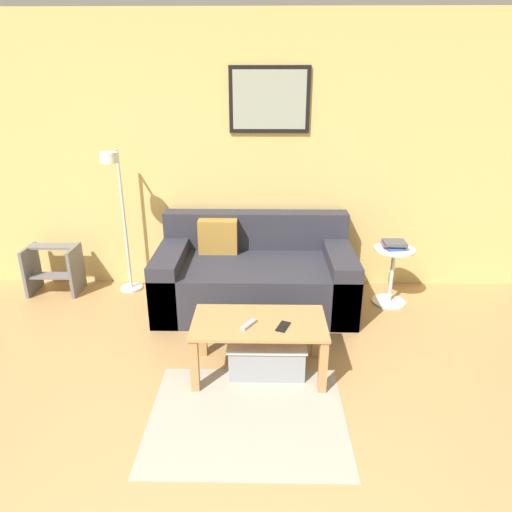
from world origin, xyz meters
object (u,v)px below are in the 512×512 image
object	(u,v)px
floor_lamp	(119,206)
remote_control	(249,324)
step_stool	(54,268)
cell_phone	(283,327)
side_table	(392,271)
storage_bin	(267,353)
book_stack	(394,245)
couch	(255,276)
coffee_table	(259,332)

from	to	relation	value
floor_lamp	remote_control	bearing A→B (deg)	-47.01
floor_lamp	step_stool	xyz separation A→B (m)	(-0.72, 0.04, -0.64)
cell_phone	side_table	bearing A→B (deg)	69.62
floor_lamp	side_table	world-z (taller)	floor_lamp
storage_bin	remote_control	distance (m)	0.34
book_stack	cell_phone	xyz separation A→B (m)	(-1.05, -1.20, -0.16)
book_stack	step_stool	distance (m)	3.25
couch	side_table	xyz separation A→B (m)	(1.27, 0.04, 0.04)
coffee_table	step_stool	world-z (taller)	step_stool
floor_lamp	remote_control	distance (m)	1.86
couch	step_stool	xyz separation A→B (m)	(-1.97, 0.22, -0.03)
book_stack	cell_phone	distance (m)	1.60
step_stool	couch	bearing A→B (deg)	-6.28
side_table	coffee_table	bearing A→B (deg)	-137.50
side_table	remote_control	size ratio (longest dim) A/B	3.62
coffee_table	side_table	size ratio (longest dim) A/B	1.71
side_table	step_stool	distance (m)	3.25
book_stack	side_table	bearing A→B (deg)	-42.46
floor_lamp	cell_phone	distance (m)	2.04
storage_bin	step_stool	bearing A→B (deg)	148.92
couch	cell_phone	distance (m)	1.18
storage_bin	remote_control	bearing A→B (deg)	-140.06
side_table	cell_phone	size ratio (longest dim) A/B	3.88
storage_bin	side_table	size ratio (longest dim) A/B	1.02
coffee_table	remote_control	world-z (taller)	remote_control
remote_control	step_stool	distance (m)	2.38
floor_lamp	side_table	distance (m)	2.59
coffee_table	remote_control	xyz separation A→B (m)	(-0.07, -0.06, 0.09)
couch	step_stool	bearing A→B (deg)	173.72
book_stack	cell_phone	world-z (taller)	book_stack
couch	book_stack	world-z (taller)	couch
storage_bin	cell_phone	xyz separation A→B (m)	(0.11, -0.12, 0.29)
coffee_table	storage_bin	distance (m)	0.22
storage_bin	side_table	distance (m)	1.59
coffee_table	side_table	world-z (taller)	side_table
couch	step_stool	world-z (taller)	couch
coffee_table	step_stool	xyz separation A→B (m)	(-2.02, 1.30, -0.08)
remote_control	step_stool	size ratio (longest dim) A/B	0.32
side_table	step_stool	size ratio (longest dim) A/B	1.14
storage_bin	cell_phone	distance (m)	0.33
floor_lamp	book_stack	xyz separation A→B (m)	(2.51, -0.14, -0.31)
coffee_table	remote_control	bearing A→B (deg)	-139.31
couch	cell_phone	world-z (taller)	couch
remote_control	step_stool	bearing A→B (deg)	177.23
storage_bin	remote_control	size ratio (longest dim) A/B	3.68
coffee_table	step_stool	bearing A→B (deg)	147.32
step_stool	book_stack	bearing A→B (deg)	-3.08
cell_phone	step_stool	distance (m)	2.58
book_stack	step_stool	xyz separation A→B (m)	(-3.23, 0.17, -0.33)
book_stack	remote_control	distance (m)	1.75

